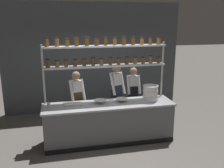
{
  "coord_description": "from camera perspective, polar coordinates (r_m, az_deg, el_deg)",
  "views": [
    {
      "loc": [
        -1.12,
        -5.27,
        2.79
      ],
      "look_at": [
        0.12,
        0.2,
        1.33
      ],
      "focal_mm": 40.0,
      "sensor_mm": 36.0,
      "label": 1
    }
  ],
  "objects": [
    {
      "name": "chef_left",
      "position": [
        6.14,
        -8.02,
        -3.4
      ],
      "size": [
        0.41,
        0.34,
        1.59
      ],
      "rotation": [
        0.0,
        0.0,
        0.28
      ],
      "color": "black",
      "rests_on": "ground_plane"
    },
    {
      "name": "prep_bowl_center_front",
      "position": [
        5.73,
        -2.72,
        -4.05
      ],
      "size": [
        0.29,
        0.29,
        0.08
      ],
      "color": "silver",
      "rests_on": "prep_counter"
    },
    {
      "name": "serving_cup_front",
      "position": [
        5.67,
        -14.28,
        -4.61
      ],
      "size": [
        0.07,
        0.07,
        0.1
      ],
      "color": "silver",
      "rests_on": "prep_counter"
    },
    {
      "name": "cutting_board",
      "position": [
        5.73,
        -8.99,
        -4.49
      ],
      "size": [
        0.4,
        0.26,
        0.02
      ],
      "color": "silver",
      "rests_on": "prep_counter"
    },
    {
      "name": "chef_center",
      "position": [
        6.29,
        1.03,
        -1.82
      ],
      "size": [
        0.42,
        0.35,
        1.74
      ],
      "rotation": [
        0.0,
        0.0,
        0.31
      ],
      "color": "black",
      "rests_on": "ground_plane"
    },
    {
      "name": "back_wall",
      "position": [
        7.69,
        -4.25,
        5.99
      ],
      "size": [
        5.39,
        0.12,
        3.29
      ],
      "primitive_type": "cube",
      "color": "#4C5156",
      "rests_on": "ground_plane"
    },
    {
      "name": "prep_bowl_near_left",
      "position": [
        5.83,
        2.16,
        -3.72
      ],
      "size": [
        0.29,
        0.29,
        0.08
      ],
      "color": "silver",
      "rests_on": "prep_counter"
    },
    {
      "name": "prep_counter",
      "position": [
        5.87,
        -0.69,
        -8.79
      ],
      "size": [
        2.99,
        0.76,
        0.92
      ],
      "color": "slate",
      "rests_on": "ground_plane"
    },
    {
      "name": "container_stack",
      "position": [
        5.95,
        8.78,
        -2.03
      ],
      "size": [
        0.37,
        0.37,
        0.37
      ],
      "color": "white",
      "rests_on": "prep_counter"
    },
    {
      "name": "spice_shelf_unit",
      "position": [
        5.78,
        -1.51,
        6.08
      ],
      "size": [
        2.88,
        0.28,
        2.41
      ],
      "color": "#B7BABF",
      "rests_on": "ground_plane"
    },
    {
      "name": "ground_plane",
      "position": [
        6.07,
        -0.68,
        -12.77
      ],
      "size": [
        40.0,
        40.0,
        0.0
      ],
      "primitive_type": "plane",
      "color": "slate"
    },
    {
      "name": "chef_right",
      "position": [
        6.68,
        4.83,
        -1.94
      ],
      "size": [
        0.37,
        0.29,
        1.57
      ],
      "rotation": [
        0.0,
        0.0,
        -0.04
      ],
      "color": "black",
      "rests_on": "ground_plane"
    }
  ]
}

